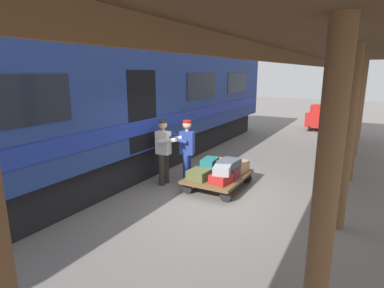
# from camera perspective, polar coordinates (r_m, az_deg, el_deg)

# --- Properties ---
(ground_plane) EXTENTS (60.00, 60.00, 0.00)m
(ground_plane) POSITION_cam_1_polar(r_m,az_deg,el_deg) (7.31, 4.64, -10.33)
(ground_plane) COLOR slate
(platform_canopy) EXTENTS (3.20, 19.11, 3.56)m
(platform_canopy) POSITION_cam_1_polar(r_m,az_deg,el_deg) (6.12, 27.52, 15.03)
(platform_canopy) COLOR brown
(platform_canopy) RESTS_ON ground_plane
(train_car) EXTENTS (3.03, 18.00, 4.00)m
(train_car) POSITION_cam_1_polar(r_m,az_deg,el_deg) (8.85, -16.72, 7.12)
(train_car) COLOR navy
(train_car) RESTS_ON ground_plane
(luggage_cart) EXTENTS (1.30, 1.78, 0.35)m
(luggage_cart) POSITION_cam_1_polar(r_m,az_deg,el_deg) (7.96, 4.86, -6.06)
(luggage_cart) COLOR brown
(luggage_cart) RESTS_ON ground_plane
(suitcase_tan_vintage) EXTENTS (0.54, 0.66, 0.28)m
(suitcase_tan_vintage) POSITION_cam_1_polar(r_m,az_deg,el_deg) (8.22, 8.15, -4.11)
(suitcase_tan_vintage) COLOR tan
(suitcase_tan_vintage) RESTS_ON luggage_cart
(suitcase_olive_duffel) EXTENTS (0.49, 0.55, 0.23)m
(suitcase_olive_duffel) POSITION_cam_1_polar(r_m,az_deg,el_deg) (7.61, 1.35, -5.61)
(suitcase_olive_duffel) COLOR brown
(suitcase_olive_duffel) RESTS_ON luggage_cart
(suitcase_red_plastic) EXTENTS (0.47, 0.52, 0.21)m
(suitcase_red_plastic) POSITION_cam_1_polar(r_m,az_deg,el_deg) (7.37, 5.32, -6.37)
(suitcase_red_plastic) COLOR #AD231E
(suitcase_red_plastic) RESTS_ON luggage_cart
(suitcase_burgundy_valise) EXTENTS (0.47, 0.46, 0.23)m
(suitcase_burgundy_valise) POSITION_cam_1_polar(r_m,az_deg,el_deg) (7.79, 6.81, -5.22)
(suitcase_burgundy_valise) COLOR maroon
(suitcase_burgundy_valise) RESTS_ON luggage_cart
(suitcase_brown_leather) EXTENTS (0.44, 0.58, 0.18)m
(suitcase_brown_leather) POSITION_cam_1_polar(r_m,az_deg,el_deg) (8.03, 3.01, -4.81)
(suitcase_brown_leather) COLOR brown
(suitcase_brown_leather) RESTS_ON luggage_cart
(suitcase_orange_carryall) EXTENTS (0.53, 0.45, 0.27)m
(suitcase_orange_carryall) POSITION_cam_1_polar(r_m,az_deg,el_deg) (8.44, 4.50, -3.60)
(suitcase_orange_carryall) COLOR #CC6B23
(suitcase_orange_carryall) RESTS_ON luggage_cart
(suitcase_teal_softside) EXTENTS (0.38, 0.56, 0.22)m
(suitcase_teal_softside) POSITION_cam_1_polar(r_m,az_deg,el_deg) (7.97, 3.28, -3.45)
(suitcase_teal_softside) COLOR #1E666B
(suitcase_teal_softside) RESTS_ON suitcase_brown_leather
(suitcase_gray_aluminum) EXTENTS (0.47, 0.48, 0.20)m
(suitcase_gray_aluminum) POSITION_cam_1_polar(r_m,az_deg,el_deg) (7.31, 5.51, -4.84)
(suitcase_gray_aluminum) COLOR #9EA0A5
(suitcase_gray_aluminum) RESTS_ON suitcase_red_plastic
(suitcase_slate_roller) EXTENTS (0.46, 0.57, 0.21)m
(suitcase_slate_roller) POSITION_cam_1_polar(r_m,az_deg,el_deg) (7.76, 6.84, -3.59)
(suitcase_slate_roller) COLOR #4C515B
(suitcase_slate_roller) RESTS_ON suitcase_burgundy_valise
(porter_in_overalls) EXTENTS (0.72, 0.53, 1.70)m
(porter_in_overalls) POSITION_cam_1_polar(r_m,az_deg,el_deg) (8.04, -1.05, -1.13)
(porter_in_overalls) COLOR navy
(porter_in_overalls) RESTS_ON ground_plane
(porter_by_door) EXTENTS (0.67, 0.44, 1.70)m
(porter_by_door) POSITION_cam_1_polar(r_m,az_deg,el_deg) (8.06, -5.16, -1.13)
(porter_by_door) COLOR #332D28
(porter_by_door) RESTS_ON ground_plane
(baggage_tug) EXTENTS (1.41, 1.88, 1.30)m
(baggage_tug) POSITION_cam_1_polar(r_m,az_deg,el_deg) (17.06, 22.75, 4.46)
(baggage_tug) COLOR #B21E19
(baggage_tug) RESTS_ON ground_plane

